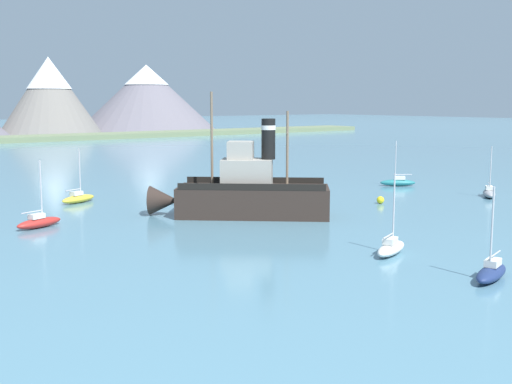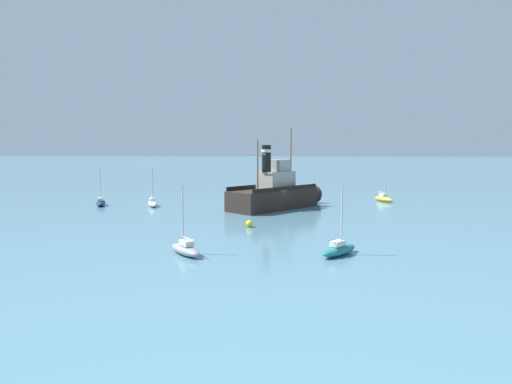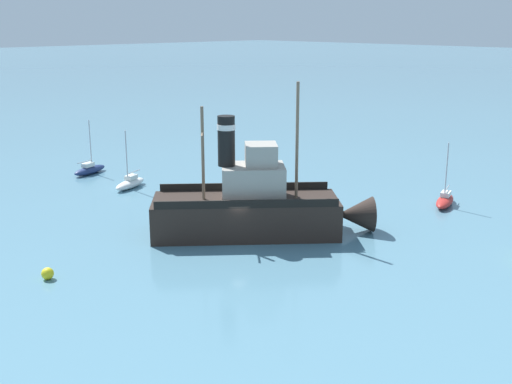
{
  "view_description": "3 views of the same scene",
  "coord_description": "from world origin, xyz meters",
  "views": [
    {
      "loc": [
        -31.91,
        -40.82,
        9.13
      ],
      "look_at": [
        0.85,
        1.57,
        1.56
      ],
      "focal_mm": 45.0,
      "sensor_mm": 36.0,
      "label": 1
    },
    {
      "loc": [
        54.47,
        0.6,
        7.61
      ],
      "look_at": [
        1.47,
        -2.49,
        2.31
      ],
      "focal_mm": 32.0,
      "sensor_mm": 36.0,
      "label": 2
    },
    {
      "loc": [
        26.53,
        28.42,
        13.59
      ],
      "look_at": [
        -2.92,
        -1.46,
        2.32
      ],
      "focal_mm": 45.0,
      "sensor_mm": 36.0,
      "label": 3
    }
  ],
  "objects": [
    {
      "name": "sailboat_red",
      "position": [
        -16.33,
        5.27,
        0.43
      ],
      "size": [
        3.95,
        2.31,
        4.9
      ],
      "color": "#B22823",
      "rests_on": "ground"
    },
    {
      "name": "sailboat_navy",
      "position": [
        -2.64,
        -22.82,
        0.43
      ],
      "size": [
        3.96,
        2.17,
        4.9
      ],
      "color": "navy",
      "rests_on": "ground"
    },
    {
      "name": "old_tugboat",
      "position": [
        -1.52,
        -0.14,
        1.83
      ],
      "size": [
        13.04,
        12.05,
        9.9
      ],
      "color": "#2D231E",
      "rests_on": "ground"
    },
    {
      "name": "mooring_buoy",
      "position": [
        11.88,
        -2.52,
        0.34
      ],
      "size": [
        0.67,
        0.67,
        0.67
      ],
      "primitive_type": "sphere",
      "color": "yellow",
      "rests_on": "ground"
    },
    {
      "name": "sailboat_yellow",
      "position": [
        -9.48,
        14.68,
        0.43
      ],
      "size": [
        3.93,
        2.47,
        4.9
      ],
      "color": "gold",
      "rests_on": "ground"
    },
    {
      "name": "sailboat_white",
      "position": [
        -2.41,
        -15.95,
        0.43
      ],
      "size": [
        3.93,
        2.46,
        4.9
      ],
      "color": "white",
      "rests_on": "ground"
    },
    {
      "name": "sailboat_teal",
      "position": [
        22.76,
        4.58,
        0.43
      ],
      "size": [
        3.63,
        3.27,
        4.9
      ],
      "color": "#23757A",
      "rests_on": "ground"
    },
    {
      "name": "sailboat_grey",
      "position": [
        23.25,
        -6.22,
        0.43
      ],
      "size": [
        3.67,
        3.21,
        4.9
      ],
      "color": "gray",
      "rests_on": "ground"
    },
    {
      "name": "ground_plane",
      "position": [
        0.0,
        0.0,
        0.0
      ],
      "size": [
        600.0,
        600.0,
        0.0
      ],
      "primitive_type": "plane",
      "color": "teal"
    }
  ]
}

